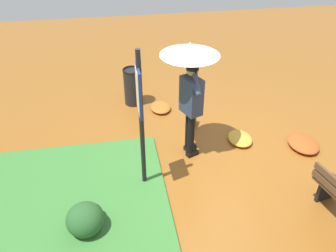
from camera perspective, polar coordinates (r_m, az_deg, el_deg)
The scene contains 9 objects.
ground_plane at distance 6.24m, azimuth 6.28°, elevation -4.98°, with size 18.00×18.00×0.00m, color brown.
person_with_umbrella at distance 5.54m, azimuth 3.77°, elevation 8.81°, with size 0.96×0.96×2.04m.
info_sign_post at distance 4.82m, azimuth -4.70°, elevation 3.19°, with size 0.44×0.07×2.30m.
handbag at distance 6.92m, azimuth 3.98°, elevation 0.84°, with size 0.33×0.25×0.37m.
trash_bin at distance 7.62m, azimuth -5.86°, elevation 6.62°, with size 0.42×0.42×0.83m.
shrub_cluster at distance 5.00m, azimuth -13.47°, elevation -14.77°, with size 0.57×0.52×0.47m.
leaf_pile_near_person at distance 7.49m, azimuth -1.24°, elevation 3.15°, with size 0.55×0.44×0.12m.
leaf_pile_by_bench at distance 6.66m, azimuth 11.94°, elevation -2.05°, with size 0.56×0.45×0.12m.
leaf_pile_far_path at distance 6.85m, azimuth 21.64°, elevation -2.73°, with size 0.67×0.54×0.15m.
Camera 1 is at (-4.62, 1.52, 3.91)m, focal length 36.49 mm.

